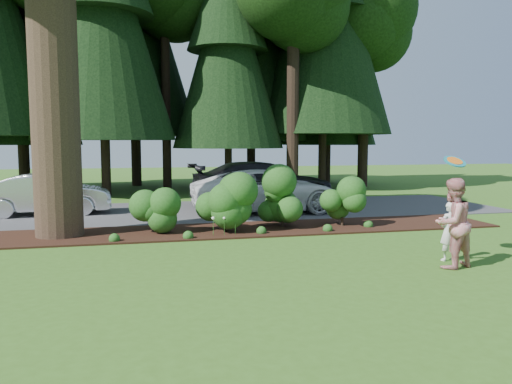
% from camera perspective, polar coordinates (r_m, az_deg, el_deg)
% --- Properties ---
extents(ground, '(80.00, 80.00, 0.00)m').
position_cam_1_polar(ground, '(11.24, -0.03, -7.34)').
color(ground, '#345919').
rests_on(ground, ground).
extents(mulch_bed, '(16.00, 2.50, 0.05)m').
position_cam_1_polar(mulch_bed, '(14.36, -3.03, -4.38)').
color(mulch_bed, black).
rests_on(mulch_bed, ground).
extents(driveway, '(22.00, 6.00, 0.03)m').
position_cam_1_polar(driveway, '(18.50, -5.39, -2.14)').
color(driveway, '#38383A').
rests_on(driveway, ground).
extents(shrub_row, '(6.53, 1.60, 1.61)m').
position_cam_1_polar(shrub_row, '(14.29, 0.07, -1.24)').
color(shrub_row, '#214A16').
rests_on(shrub_row, ground).
extents(lily_cluster, '(0.69, 0.09, 0.57)m').
position_cam_1_polar(lily_cluster, '(13.40, -3.65, -3.07)').
color(lily_cluster, '#214A16').
rests_on(lily_cluster, ground).
extents(tree_wall, '(25.66, 12.15, 17.09)m').
position_cam_1_polar(tree_wall, '(28.05, -7.72, 20.06)').
color(tree_wall, black).
rests_on(tree_wall, ground).
extents(car_silver_wagon, '(4.33, 1.71, 1.40)m').
position_cam_1_polar(car_silver_wagon, '(18.75, -22.73, -0.26)').
color(car_silver_wagon, silver).
rests_on(car_silver_wagon, driveway).
extents(car_white_suv, '(5.54, 2.63, 1.53)m').
position_cam_1_polar(car_white_suv, '(17.96, 1.28, 0.14)').
color(car_white_suv, white).
rests_on(car_white_suv, driveway).
extents(car_dark_suv, '(6.03, 2.66, 1.72)m').
position_cam_1_polar(car_dark_suv, '(20.16, 0.91, 1.03)').
color(car_dark_suv, black).
rests_on(car_dark_suv, driveway).
extents(child, '(0.51, 0.37, 1.29)m').
position_cam_1_polar(child, '(11.48, 21.19, -4.19)').
color(child, silver).
rests_on(child, ground).
extents(adult, '(1.05, 0.92, 1.83)m').
position_cam_1_polar(adult, '(10.82, 21.53, -3.33)').
color(adult, '#B31727').
rests_on(adult, ground).
extents(frisbee, '(0.48, 0.44, 0.25)m').
position_cam_1_polar(frisbee, '(11.59, 21.77, 3.28)').
color(frisbee, '#166E7D').
rests_on(frisbee, ground).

